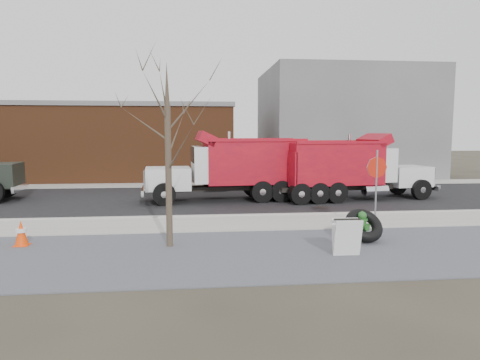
{
  "coord_description": "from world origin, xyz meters",
  "views": [
    {
      "loc": [
        -2.41,
        -14.7,
        3.25
      ],
      "look_at": [
        -0.71,
        2.0,
        1.4
      ],
      "focal_mm": 32.0,
      "sensor_mm": 36.0,
      "label": 1
    }
  ],
  "objects": [
    {
      "name": "sidewalk",
      "position": [
        0.0,
        0.25,
        0.03
      ],
      "size": [
        60.0,
        2.5,
        0.06
      ],
      "primitive_type": "cube",
      "color": "#9E9B93",
      "rests_on": "ground"
    },
    {
      "name": "gravel_verge",
      "position": [
        0.0,
        -3.5,
        0.01
      ],
      "size": [
        60.0,
        5.0,
        0.03
      ],
      "primitive_type": "cube",
      "color": "slate",
      "rests_on": "ground"
    },
    {
      "name": "sandwich_board",
      "position": [
        1.51,
        -4.02,
        0.53
      ],
      "size": [
        0.72,
        0.47,
        0.99
      ],
      "rotation": [
        0.0,
        0.0,
        -0.02
      ],
      "color": "silver",
      "rests_on": "ground"
    },
    {
      "name": "curb",
      "position": [
        0.0,
        1.55,
        0.06
      ],
      "size": [
        60.0,
        0.15,
        0.11
      ],
      "primitive_type": "cube",
      "color": "#9E9B93",
      "rests_on": "ground"
    },
    {
      "name": "building_brick",
      "position": [
        -10.0,
        17.0,
        2.65
      ],
      "size": [
        20.2,
        8.2,
        5.3
      ],
      "color": "brown",
      "rests_on": "ground"
    },
    {
      "name": "fire_hydrant",
      "position": [
        2.51,
        -2.55,
        0.42
      ],
      "size": [
        0.53,
        0.52,
        0.93
      ],
      "rotation": [
        0.0,
        0.0,
        0.31
      ],
      "color": "#32752C",
      "rests_on": "ground"
    },
    {
      "name": "far_sidewalk",
      "position": [
        0.0,
        12.0,
        0.03
      ],
      "size": [
        60.0,
        2.0,
        0.06
      ],
      "primitive_type": "cube",
      "color": "#9E9B93",
      "rests_on": "ground"
    },
    {
      "name": "dump_truck_red_a",
      "position": [
        5.0,
        5.36,
        1.62
      ],
      "size": [
        7.94,
        3.13,
        3.18
      ],
      "rotation": [
        0.0,
        0.0,
        0.14
      ],
      "color": "black",
      "rests_on": "ground"
    },
    {
      "name": "bare_tree",
      "position": [
        -3.2,
        -2.6,
        3.3
      ],
      "size": [
        3.2,
        3.2,
        5.2
      ],
      "color": "#382D23",
      "rests_on": "ground"
    },
    {
      "name": "dump_truck_red_b",
      "position": [
        -0.61,
        5.67,
        1.68
      ],
      "size": [
        7.86,
        2.87,
        3.3
      ],
      "rotation": [
        0.0,
        0.0,
        3.23
      ],
      "color": "black",
      "rests_on": "ground"
    },
    {
      "name": "truck_tire",
      "position": [
        2.54,
        -2.63,
        0.51
      ],
      "size": [
        1.35,
        1.27,
        1.03
      ],
      "color": "black",
      "rests_on": "ground"
    },
    {
      "name": "stop_sign",
      "position": [
        3.54,
        -1.1,
        1.84
      ],
      "size": [
        0.73,
        0.12,
        2.69
      ],
      "rotation": [
        0.0,
        0.0,
        -0.27
      ],
      "color": "gray",
      "rests_on": "ground"
    },
    {
      "name": "ground",
      "position": [
        0.0,
        0.0,
        0.0
      ],
      "size": [
        120.0,
        120.0,
        0.0
      ],
      "primitive_type": "plane",
      "color": "#383328",
      "rests_on": "ground"
    },
    {
      "name": "road",
      "position": [
        0.0,
        6.3,
        0.01
      ],
      "size": [
        60.0,
        9.4,
        0.02
      ],
      "primitive_type": "cube",
      "color": "black",
      "rests_on": "ground"
    },
    {
      "name": "traffic_cone_near",
      "position": [
        -7.45,
        -2.11,
        0.38
      ],
      "size": [
        0.4,
        0.4,
        0.76
      ],
      "color": "#FF4108",
      "rests_on": "ground"
    },
    {
      "name": "building_grey",
      "position": [
        9.0,
        18.0,
        4.0
      ],
      "size": [
        12.0,
        10.0,
        8.0
      ],
      "color": "gray",
      "rests_on": "ground"
    }
  ]
}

